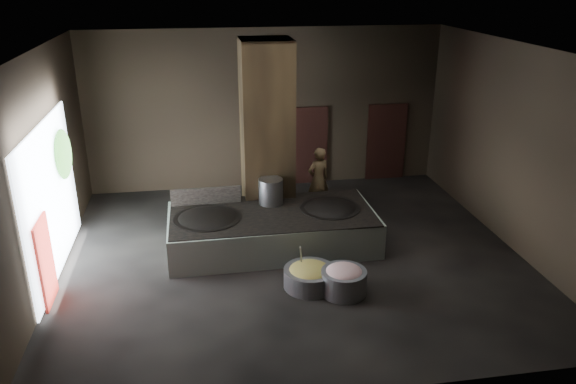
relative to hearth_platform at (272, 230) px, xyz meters
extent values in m
cube|color=black|center=(0.38, -0.52, -0.45)|extent=(10.00, 9.00, 0.10)
cube|color=black|center=(0.38, -0.52, 4.15)|extent=(10.00, 9.00, 0.10)
cube|color=black|center=(0.38, 4.03, 1.85)|extent=(10.00, 0.10, 4.50)
cube|color=black|center=(0.38, -5.07, 1.85)|extent=(10.00, 0.10, 4.50)
cube|color=black|center=(-4.67, -0.52, 1.85)|extent=(0.10, 9.00, 4.50)
cube|color=black|center=(5.43, -0.52, 1.85)|extent=(0.10, 9.00, 4.50)
cube|color=black|center=(0.08, 1.38, 1.85)|extent=(1.20, 1.20, 4.50)
cube|color=silver|center=(0.00, 0.00, 0.00)|extent=(4.68, 2.29, 0.81)
cube|color=black|center=(0.00, 0.00, 0.41)|extent=(4.55, 2.18, 0.03)
ellipsoid|color=black|center=(-1.45, -0.05, 0.35)|extent=(1.47, 1.47, 0.40)
cylinder|color=black|center=(-1.45, -0.05, 0.42)|extent=(1.50, 1.50, 0.05)
ellipsoid|color=black|center=(1.35, 0.05, 0.35)|extent=(1.36, 1.36, 0.38)
cylinder|color=black|center=(1.35, 0.05, 0.42)|extent=(1.40, 1.40, 0.05)
cylinder|color=gray|center=(0.05, 0.55, 0.73)|extent=(0.57, 0.57, 0.61)
cube|color=black|center=(-1.45, 0.75, 0.63)|extent=(1.62, 0.08, 0.40)
imported|color=olive|center=(1.47, 1.87, 0.45)|extent=(0.72, 0.58, 1.71)
cylinder|color=slate|center=(0.50, -1.89, -0.21)|extent=(1.19, 1.19, 0.39)
ellipsoid|color=#8DAB52|center=(0.50, -1.89, -0.05)|extent=(0.87, 0.87, 0.27)
cylinder|color=gray|center=(0.35, -1.74, 0.15)|extent=(0.15, 0.41, 0.75)
cylinder|color=slate|center=(1.10, -2.24, -0.16)|extent=(1.01, 1.01, 0.49)
ellipsoid|color=#D47F86|center=(1.10, -2.24, 0.05)|extent=(0.74, 0.74, 0.28)
cube|color=black|center=(1.58, 3.93, 0.70)|extent=(1.18, 0.08, 2.38)
cube|color=#8C6647|center=(1.38, 4.14, 0.65)|extent=(0.76, 0.04, 1.81)
cube|color=black|center=(3.98, 3.93, 0.70)|extent=(1.18, 0.08, 2.38)
cube|color=#8C6647|center=(4.15, 4.05, 0.65)|extent=(0.87, 0.04, 2.06)
cube|color=white|center=(-4.57, -0.32, 1.20)|extent=(0.04, 4.20, 3.10)
cube|color=maroon|center=(-4.50, -1.62, 0.45)|extent=(0.05, 0.90, 1.70)
ellipsoid|color=#194714|center=(-4.47, 0.78, 1.80)|extent=(0.28, 1.10, 1.10)
camera|label=1|loc=(-1.53, -11.49, 5.54)|focal=35.00mm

